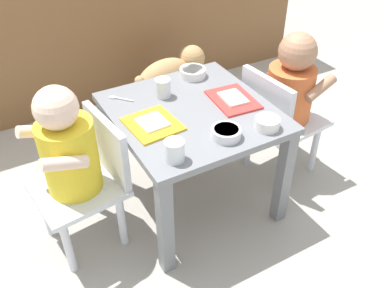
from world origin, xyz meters
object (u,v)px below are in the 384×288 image
cereal_bowl_right_side (193,72)px  veggie_bowl_far (267,123)px  food_tray_left (153,124)px  dining_table (192,127)px  food_tray_right (233,99)px  seated_child_right (288,91)px  dog (171,75)px  veggie_bowl_near (226,133)px  spoon_by_left_tray (119,98)px  water_cup_left (175,152)px  water_cup_right (163,89)px  seated_child_left (73,154)px

cereal_bowl_right_side → veggie_bowl_far: bearing=-85.1°
food_tray_left → cereal_bowl_right_side: cereal_bowl_right_side is taller
dining_table → food_tray_right: (0.16, -0.02, 0.08)m
seated_child_right → cereal_bowl_right_side: 0.39m
dog → veggie_bowl_far: 0.88m
veggie_bowl_near → spoon_by_left_tray: 0.44m
dining_table → veggie_bowl_near: 0.22m
dog → veggie_bowl_near: size_ratio=4.42×
water_cup_left → dining_table: bearing=50.1°
food_tray_left → veggie_bowl_far: bearing=-31.8°
dog → food_tray_right: food_tray_right is taller
dining_table → veggie_bowl_near: (0.02, -0.19, 0.09)m
seated_child_right → water_cup_right: 0.50m
seated_child_left → dog: 0.92m
veggie_bowl_far → veggie_bowl_near: bearing=170.9°
dining_table → seated_child_left: seated_child_left is taller
veggie_bowl_far → spoon_by_left_tray: bearing=130.9°
food_tray_left → food_tray_right: bearing=0.0°
water_cup_left → veggie_bowl_far: (0.34, -0.00, -0.01)m
food_tray_left → cereal_bowl_right_side: size_ratio=1.81×
food_tray_right → spoon_by_left_tray: food_tray_right is taller
seated_child_left → cereal_bowl_right_side: seated_child_left is taller
seated_child_right → cereal_bowl_right_side: bearing=144.0°
seated_child_right → food_tray_left: seated_child_right is taller
seated_child_left → food_tray_right: 0.59m
water_cup_right → veggie_bowl_near: (0.06, -0.33, -0.01)m
water_cup_left → dog: bearing=64.1°
veggie_bowl_far → dog: bearing=85.4°
cereal_bowl_right_side → water_cup_right: bearing=-154.9°
water_cup_left → veggie_bowl_near: size_ratio=0.69×
food_tray_right → water_cup_left: bearing=-149.9°
dining_table → seated_child_left: (-0.43, 0.01, 0.04)m
dog → food_tray_right: size_ratio=2.12×
cereal_bowl_right_side → veggie_bowl_far: veggie_bowl_far is taller
seated_child_right → veggie_bowl_far: 0.35m
cereal_bowl_right_side → dining_table: bearing=-120.0°
food_tray_left → seated_child_left: bearing=174.4°
cereal_bowl_right_side → veggie_bowl_near: size_ratio=1.07×
dining_table → veggie_bowl_far: size_ratio=6.86×
dining_table → water_cup_left: (-0.18, -0.21, 0.10)m
food_tray_left → cereal_bowl_right_side: 0.37m
dog → water_cup_left: water_cup_left is taller
spoon_by_left_tray → water_cup_right: bearing=-22.0°
water_cup_right → water_cup_left: bearing=-110.9°
food_tray_left → veggie_bowl_near: bearing=-45.0°
water_cup_left → seated_child_left: bearing=138.4°
food_tray_left → water_cup_left: 0.20m
food_tray_right → water_cup_left: water_cup_left is taller
dog → cereal_bowl_right_side: cereal_bowl_right_side is taller
veggie_bowl_near → spoon_by_left_tray: size_ratio=1.16×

